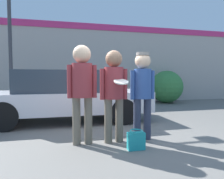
# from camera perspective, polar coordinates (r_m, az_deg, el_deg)

# --- Properties ---
(ground_plane) EXTENTS (56.00, 56.00, 0.00)m
(ground_plane) POSITION_cam_1_polar(r_m,az_deg,el_deg) (4.14, 0.52, -14.21)
(ground_plane) COLOR #66635E
(storefront_building) EXTENTS (24.00, 0.22, 3.88)m
(storefront_building) POSITION_cam_1_polar(r_m,az_deg,el_deg) (10.01, -8.10, 7.54)
(storefront_building) COLOR #B2A89E
(storefront_building) RESTS_ON ground
(person_left) EXTENTS (0.55, 0.38, 1.85)m
(person_left) POSITION_cam_1_polar(r_m,az_deg,el_deg) (3.74, -8.53, 1.48)
(person_left) COLOR #665B4C
(person_left) RESTS_ON ground
(person_middle_with_frisbee) EXTENTS (0.54, 0.58, 1.77)m
(person_middle_with_frisbee) POSITION_cam_1_polar(r_m,az_deg,el_deg) (3.81, 0.55, 0.67)
(person_middle_with_frisbee) COLOR #665B4C
(person_middle_with_frisbee) RESTS_ON ground
(person_right) EXTENTS (0.51, 0.34, 1.75)m
(person_right) POSITION_cam_1_polar(r_m,az_deg,el_deg) (4.03, 8.71, 0.61)
(person_right) COLOR #2D3347
(person_right) RESTS_ON ground
(parked_car_near) EXTENTS (4.66, 1.82, 1.45)m
(parked_car_near) POSITION_cam_1_polar(r_m,az_deg,el_deg) (5.87, -13.14, -1.69)
(parked_car_near) COLOR silver
(parked_car_near) RESTS_ON ground
(street_lamp) EXTENTS (1.17, 0.35, 5.11)m
(street_lamp) POSITION_cam_1_polar(r_m,az_deg,el_deg) (7.85, -25.67, 17.23)
(street_lamp) COLOR #38383D
(street_lamp) RESTS_ON ground
(shrub) EXTENTS (1.59, 1.59, 1.59)m
(shrub) POSITION_cam_1_polar(r_m,az_deg,el_deg) (10.24, 15.33, 0.76)
(shrub) COLOR #387A3D
(shrub) RESTS_ON ground
(handbag) EXTENTS (0.30, 0.23, 0.34)m
(handbag) POSITION_cam_1_polar(r_m,az_deg,el_deg) (3.60, 6.90, -14.19)
(handbag) COLOR teal
(handbag) RESTS_ON ground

